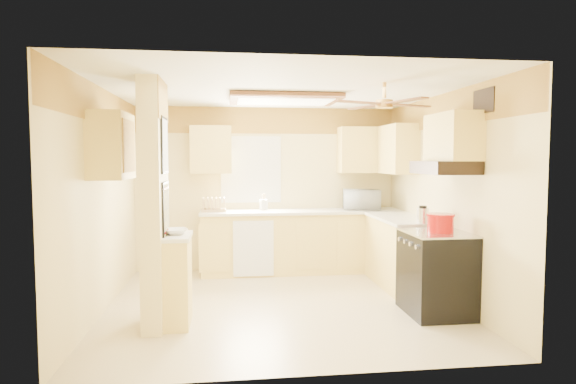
{
  "coord_description": "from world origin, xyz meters",
  "views": [
    {
      "loc": [
        -0.61,
        -5.54,
        1.72
      ],
      "look_at": [
        0.13,
        0.35,
        1.3
      ],
      "focal_mm": 30.0,
      "sensor_mm": 36.0,
      "label": 1
    }
  ],
  "objects": [
    {
      "name": "ceiling_fan",
      "position": [
        1.0,
        -0.7,
        2.29
      ],
      "size": [
        1.15,
        1.15,
        0.26
      ],
      "color": "gold",
      "rests_on": "ceiling"
    },
    {
      "name": "range_hood",
      "position": [
        1.74,
        -0.55,
        1.62
      ],
      "size": [
        0.5,
        0.76,
        0.14
      ],
      "primitive_type": "cube",
      "color": "black",
      "rests_on": "upper_cab_over_stove"
    },
    {
      "name": "bowl",
      "position": [
        -1.15,
        -0.53,
        0.97
      ],
      "size": [
        0.3,
        0.3,
        0.06
      ],
      "primitive_type": "imported",
      "rotation": [
        0.0,
        0.0,
        0.27
      ],
      "color": "white",
      "rests_on": "ledge_top"
    },
    {
      "name": "wallpaper_border",
      "position": [
        0.0,
        1.88,
        2.3
      ],
      "size": [
        4.0,
        0.02,
        0.4
      ],
      "primitive_type": "cube",
      "color": "#F0BF46",
      "rests_on": "wall_back"
    },
    {
      "name": "upper_cab_back_right",
      "position": [
        1.55,
        1.72,
        1.85
      ],
      "size": [
        0.9,
        0.35,
        0.7
      ],
      "primitive_type": "cube",
      "color": "#F8D774",
      "rests_on": "wall_back"
    },
    {
      "name": "utensil_crock",
      "position": [
        -0.07,
        1.69,
        1.02
      ],
      "size": [
        0.12,
        0.12,
        0.25
      ],
      "color": "white",
      "rests_on": "countertop_back"
    },
    {
      "name": "countertop_back",
      "position": [
        0.5,
        1.59,
        0.92
      ],
      "size": [
        3.04,
        0.64,
        0.04
      ],
      "primitive_type": "cube",
      "color": "silver",
      "rests_on": "lower_cabinets_back"
    },
    {
      "name": "partition_column",
      "position": [
        -1.35,
        -0.55,
        1.25
      ],
      "size": [
        0.2,
        0.7,
        2.5
      ],
      "primitive_type": "cube",
      "color": "beige",
      "rests_on": "floor"
    },
    {
      "name": "wall_left",
      "position": [
        -2.0,
        0.0,
        1.25
      ],
      "size": [
        0.0,
        3.8,
        3.8
      ],
      "primitive_type": "plane",
      "rotation": [
        1.57,
        0.0,
        1.57
      ],
      "color": "beige",
      "rests_on": "floor"
    },
    {
      "name": "dutch_oven",
      "position": [
        1.7,
        -0.57,
        1.02
      ],
      "size": [
        0.3,
        0.3,
        0.2
      ],
      "color": "#B30E0A",
      "rests_on": "stove"
    },
    {
      "name": "upper_cab_over_stove",
      "position": [
        1.82,
        -0.55,
        1.95
      ],
      "size": [
        0.35,
        0.76,
        0.52
      ],
      "primitive_type": "cube",
      "color": "#F8D774",
      "rests_on": "wall_right"
    },
    {
      "name": "wall_right",
      "position": [
        2.0,
        0.0,
        1.25
      ],
      "size": [
        0.0,
        3.8,
        3.8
      ],
      "primitive_type": "plane",
      "rotation": [
        1.57,
        0.0,
        -1.57
      ],
      "color": "beige",
      "rests_on": "floor"
    },
    {
      "name": "stove",
      "position": [
        1.67,
        -0.55,
        0.46
      ],
      "size": [
        0.68,
        0.77,
        0.92
      ],
      "color": "black",
      "rests_on": "floor"
    },
    {
      "name": "dishwasher_panel",
      "position": [
        -0.25,
        1.29,
        0.43
      ],
      "size": [
        0.58,
        0.02,
        0.8
      ],
      "primitive_type": "cube",
      "color": "white",
      "rests_on": "lower_cabinets_back"
    },
    {
      "name": "upper_cab_back_left",
      "position": [
        -0.85,
        1.72,
        1.85
      ],
      "size": [
        0.6,
        0.35,
        0.7
      ],
      "primitive_type": "cube",
      "color": "#F8D774",
      "rests_on": "wall_back"
    },
    {
      "name": "window",
      "position": [
        -0.25,
        1.89,
        1.55
      ],
      "size": [
        0.92,
        0.02,
        1.02
      ],
      "color": "white",
      "rests_on": "wall_back"
    },
    {
      "name": "lower_cabinets_back",
      "position": [
        0.5,
        1.6,
        0.45
      ],
      "size": [
        3.0,
        0.6,
        0.9
      ],
      "primitive_type": "cube",
      "color": "#F8D774",
      "rests_on": "floor"
    },
    {
      "name": "kettle",
      "position": [
        1.72,
        -0.04,
        1.04
      ],
      "size": [
        0.14,
        0.14,
        0.21
      ],
      "color": "silver",
      "rests_on": "countertop_right"
    },
    {
      "name": "upper_cab_left_wall",
      "position": [
        -1.82,
        -0.25,
        1.85
      ],
      "size": [
        0.35,
        0.75,
        0.7
      ],
      "primitive_type": "cube",
      "color": "#F8D774",
      "rests_on": "wall_left"
    },
    {
      "name": "vent_grate",
      "position": [
        1.98,
        -0.9,
        2.3
      ],
      "size": [
        0.02,
        0.4,
        0.25
      ],
      "primitive_type": "cube",
      "color": "black",
      "rests_on": "wall_right"
    },
    {
      "name": "wall_front",
      "position": [
        0.0,
        -1.9,
        1.25
      ],
      "size": [
        4.0,
        0.0,
        4.0
      ],
      "primitive_type": "plane",
      "rotation": [
        -1.57,
        0.0,
        0.0
      ],
      "color": "beige",
      "rests_on": "floor"
    },
    {
      "name": "microwave",
      "position": [
        1.43,
        1.61,
        1.09
      ],
      "size": [
        0.61,
        0.46,
        0.3
      ],
      "primitive_type": "imported",
      "rotation": [
        0.0,
        0.0,
        2.97
      ],
      "color": "white",
      "rests_on": "countertop_back"
    },
    {
      "name": "ceiling",
      "position": [
        0.0,
        0.0,
        2.5
      ],
      "size": [
        4.0,
        4.0,
        0.0
      ],
      "primitive_type": "plane",
      "rotation": [
        3.14,
        0.0,
        0.0
      ],
      "color": "white",
      "rests_on": "wall_back"
    },
    {
      "name": "poster_menu",
      "position": [
        -1.24,
        -0.55,
        1.85
      ],
      "size": [
        0.02,
        0.42,
        0.57
      ],
      "color": "black",
      "rests_on": "partition_column"
    },
    {
      "name": "poster_nashville",
      "position": [
        -1.24,
        -0.55,
        1.2
      ],
      "size": [
        0.02,
        0.42,
        0.57
      ],
      "color": "black",
      "rests_on": "partition_column"
    },
    {
      "name": "ceiling_light_panel",
      "position": [
        0.1,
        0.5,
        2.46
      ],
      "size": [
        1.35,
        0.95,
        0.06
      ],
      "color": "brown",
      "rests_on": "ceiling"
    },
    {
      "name": "lower_cabinets_right",
      "position": [
        1.7,
        0.6,
        0.45
      ],
      "size": [
        0.6,
        1.4,
        0.9
      ],
      "primitive_type": "cube",
      "color": "#F8D774",
      "rests_on": "floor"
    },
    {
      "name": "floor",
      "position": [
        0.0,
        0.0,
        0.0
      ],
      "size": [
        4.0,
        4.0,
        0.0
      ],
      "primitive_type": "plane",
      "color": "beige",
      "rests_on": "ground"
    },
    {
      "name": "upper_cab_right",
      "position": [
        1.82,
        1.25,
        1.85
      ],
      "size": [
        0.35,
        1.0,
        0.7
      ],
      "primitive_type": "cube",
      "color": "#F8D774",
      "rests_on": "wall_right"
    },
    {
      "name": "dish_rack",
      "position": [
        -0.82,
        1.59,
        1.01
      ],
      "size": [
        0.36,
        0.27,
        0.2
      ],
      "color": "#DEBD80",
      "rests_on": "countertop_back"
    },
    {
      "name": "partition_ledge",
      "position": [
        -1.13,
        -0.55,
        0.45
      ],
      "size": [
        0.25,
        0.55,
        0.9
      ],
      "primitive_type": "cube",
      "color": "#F8D774",
      "rests_on": "floor"
    },
    {
      "name": "ledge_top",
      "position": [
        -1.13,
        -0.55,
        0.92
      ],
      "size": [
        0.28,
        0.58,
        0.04
      ],
      "primitive_type": "cube",
      "color": "silver",
      "rests_on": "partition_ledge"
    },
    {
      "name": "wall_back",
      "position": [
        0.0,
        1.9,
        1.25
      ],
      "size": [
        4.0,
        0.0,
        4.0
      ],
      "primitive_type": "plane",
      "rotation": [
        1.57,
        0.0,
        0.0
      ],
      "color": "beige",
      "rests_on": "floor"
    },
    {
      "name": "countertop_right",
      "position": [
        1.69,
        0.6,
        0.92
      ],
      "size": [
        0.64,
        1.44,
        0.04
      ],
      "primitive_type": "cube",
      "color": "silver",
      "rests_on": "lower_cabinets_right"
    }
  ]
}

